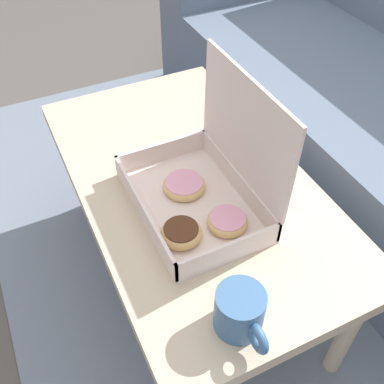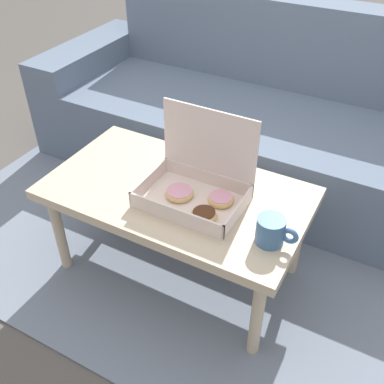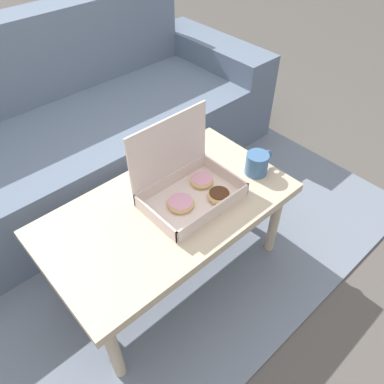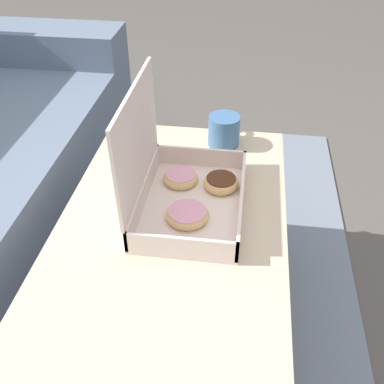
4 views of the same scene
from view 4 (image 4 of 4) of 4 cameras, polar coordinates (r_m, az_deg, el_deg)
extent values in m
plane|color=#514C47|center=(1.44, -4.65, -17.71)|extent=(12.00, 12.00, 0.00)
cube|color=slate|center=(1.51, -16.33, -15.71)|extent=(2.52, 1.86, 0.01)
cube|color=slate|center=(2.30, -19.28, 12.58)|extent=(0.24, 0.87, 0.56)
cube|color=#C6B293|center=(1.11, -2.79, -5.54)|extent=(1.00, 0.56, 0.04)
cylinder|color=#C6B293|center=(1.57, 8.22, -1.23)|extent=(0.04, 0.04, 0.40)
cylinder|color=#C6B293|center=(1.62, -7.58, 0.09)|extent=(0.04, 0.04, 0.40)
cube|color=silver|center=(1.15, 0.00, -1.81)|extent=(0.37, 0.26, 0.01)
cube|color=silver|center=(1.13, 6.26, -1.07)|extent=(0.37, 0.01, 0.06)
cube|color=silver|center=(1.15, -6.12, -0.03)|extent=(0.37, 0.01, 0.06)
cube|color=silver|center=(1.00, -1.43, -7.01)|extent=(0.01, 0.26, 0.06)
cube|color=silver|center=(1.28, 1.11, 4.48)|extent=(0.01, 0.26, 0.06)
cube|color=silver|center=(1.07, -7.00, 6.66)|extent=(0.37, 0.01, 0.26)
torus|color=#E5BC75|center=(1.10, -0.61, -2.91)|extent=(0.11, 0.11, 0.03)
cylinder|color=pink|center=(1.09, -0.61, -2.60)|extent=(0.09, 0.09, 0.01)
torus|color=#E5BC75|center=(1.22, -1.45, 1.81)|extent=(0.09, 0.09, 0.03)
cylinder|color=pink|center=(1.22, -1.46, 2.12)|extent=(0.08, 0.08, 0.01)
torus|color=#E5BC75|center=(1.20, 3.70, 1.16)|extent=(0.09, 0.09, 0.03)
cylinder|color=#472614|center=(1.20, 3.72, 1.52)|extent=(0.08, 0.08, 0.01)
cylinder|color=#3D6693|center=(1.39, 4.06, 7.76)|extent=(0.10, 0.10, 0.10)
torus|color=#3D6693|center=(1.44, 4.28, 9.19)|extent=(0.06, 0.02, 0.06)
camera|label=1|loc=(1.57, 19.47, 38.31)|focal=42.00mm
camera|label=2|loc=(1.82, 53.69, 35.77)|focal=42.00mm
camera|label=3|loc=(0.75, 100.40, 24.29)|focal=35.00mm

